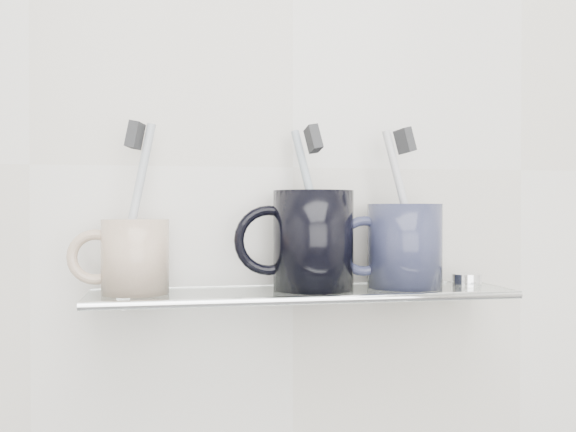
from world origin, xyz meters
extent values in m
plane|color=silver|center=(0.00, 1.10, 1.25)|extent=(2.50, 0.00, 2.50)
cube|color=silver|center=(0.00, 1.04, 1.10)|extent=(0.50, 0.12, 0.01)
cylinder|color=silver|center=(0.00, 0.98, 1.10)|extent=(0.50, 0.01, 0.01)
cylinder|color=silver|center=(-0.21, 1.09, 1.09)|extent=(0.02, 0.03, 0.02)
cylinder|color=silver|center=(0.21, 1.09, 1.09)|extent=(0.02, 0.03, 0.02)
cylinder|color=beige|center=(-0.19, 1.04, 1.14)|extent=(0.09, 0.09, 0.09)
torus|color=beige|center=(-0.24, 1.04, 1.14)|extent=(0.06, 0.01, 0.06)
cylinder|color=silver|center=(-0.19, 1.04, 1.20)|extent=(0.05, 0.01, 0.19)
cube|color=#2C2D2F|center=(-0.19, 1.04, 1.28)|extent=(0.02, 0.02, 0.03)
cylinder|color=black|center=(0.01, 1.04, 1.16)|extent=(0.11, 0.11, 0.12)
torus|color=black|center=(-0.04, 1.04, 1.16)|extent=(0.08, 0.01, 0.08)
cylinder|color=#87A1AE|center=(0.01, 1.04, 1.20)|extent=(0.05, 0.05, 0.19)
cube|color=#2C2D2F|center=(0.01, 1.04, 1.28)|extent=(0.02, 0.03, 0.04)
cylinder|color=#212440|center=(0.13, 1.04, 1.15)|extent=(0.12, 0.12, 0.10)
torus|color=#212440|center=(0.08, 1.04, 1.15)|extent=(0.07, 0.01, 0.07)
cylinder|color=silver|center=(0.13, 1.04, 1.20)|extent=(0.06, 0.02, 0.19)
cube|color=#2C2D2F|center=(0.13, 1.04, 1.28)|extent=(0.03, 0.03, 0.03)
cylinder|color=silver|center=(0.21, 1.04, 1.11)|extent=(0.04, 0.04, 0.02)
camera|label=1|loc=(-0.16, 0.29, 1.20)|focal=40.00mm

